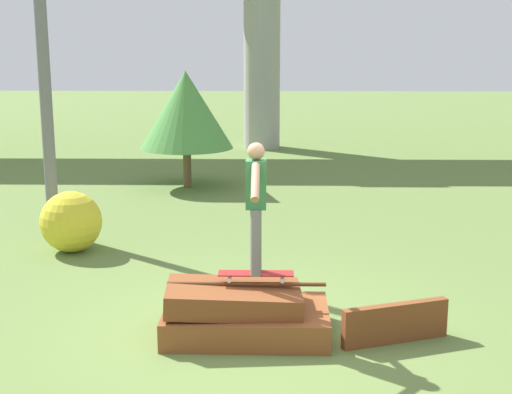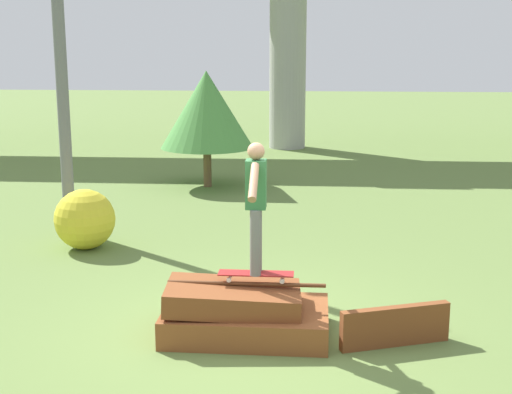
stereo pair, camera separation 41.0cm
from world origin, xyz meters
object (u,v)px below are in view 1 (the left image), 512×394
utility_pole (41,17)px  bush_yellow_flowering (71,222)px  skater (256,200)px  tree_behind_left (186,110)px  skateboard (256,274)px

utility_pole → bush_yellow_flowering: (0.58, -0.96, -3.11)m
skater → bush_yellow_flowering: skater is taller
skater → bush_yellow_flowering: (-2.93, 3.11, -1.05)m
utility_pole → bush_yellow_flowering: utility_pole is taller
tree_behind_left → bush_yellow_flowering: 5.35m
skater → tree_behind_left: tree_behind_left is taller
utility_pole → tree_behind_left: bearing=66.2°
skater → utility_pole: 5.75m
skater → tree_behind_left: size_ratio=0.56×
skateboard → skater: skater is taller
utility_pole → tree_behind_left: 4.84m
tree_behind_left → bush_yellow_flowering: size_ratio=2.72×
skater → bush_yellow_flowering: bearing=133.3°
skater → utility_pole: size_ratio=0.21×
skater → tree_behind_left: 8.34m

